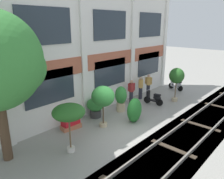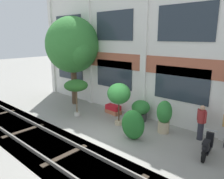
% 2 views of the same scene
% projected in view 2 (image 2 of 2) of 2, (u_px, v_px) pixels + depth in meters
% --- Properties ---
extents(ground_plane, '(80.00, 80.00, 0.00)m').
position_uv_depth(ground_plane, '(110.00, 132.00, 10.66)').
color(ground_plane, gray).
extents(apartment_facade, '(17.94, 0.64, 8.64)m').
position_uv_depth(apartment_facade, '(147.00, 41.00, 11.83)').
color(apartment_facade, silver).
rests_on(apartment_facade, ground).
extents(rail_tracks, '(25.58, 2.80, 0.43)m').
position_uv_depth(rail_tracks, '(63.00, 157.00, 8.69)').
color(rail_tracks, '#423F3A').
rests_on(rail_tracks, ground).
extents(broadleaf_tree, '(3.66, 3.49, 5.81)m').
position_uv_depth(broadleaf_tree, '(73.00, 47.00, 14.29)').
color(broadleaf_tree, '#4C3826').
rests_on(broadleaf_tree, ground).
extents(potted_plant_fluted_column, '(1.01, 1.01, 1.16)m').
position_uv_depth(potted_plant_fluted_column, '(141.00, 109.00, 11.92)').
color(potted_plant_fluted_column, '#333333').
rests_on(potted_plant_fluted_column, ground).
extents(potted_plant_terracotta_small, '(1.20, 1.20, 2.22)m').
position_uv_depth(potted_plant_terracotta_small, '(119.00, 94.00, 11.20)').
color(potted_plant_terracotta_small, tan).
rests_on(potted_plant_terracotta_small, ground).
extents(potted_plant_tall_urn, '(1.35, 1.35, 2.15)m').
position_uv_depth(potted_plant_tall_urn, '(76.00, 86.00, 12.41)').
color(potted_plant_tall_urn, beige).
rests_on(potted_plant_tall_urn, ground).
extents(potted_plant_stone_basin, '(0.73, 0.73, 1.60)m').
position_uv_depth(potted_plant_stone_basin, '(164.00, 115.00, 10.41)').
color(potted_plant_stone_basin, tan).
rests_on(potted_plant_stone_basin, ground).
extents(potted_plant_square_trough, '(1.08, 0.65, 0.52)m').
position_uv_depth(potted_plant_square_trough, '(113.00, 110.00, 13.16)').
color(potted_plant_square_trough, '#B76647').
rests_on(potted_plant_square_trough, ground).
extents(scooter_near_curb, '(0.50, 1.38, 0.98)m').
position_uv_depth(scooter_near_curb, '(207.00, 147.00, 8.30)').
color(scooter_near_curb, black).
rests_on(scooter_near_curb, ground).
extents(resident_watching_tracks, '(0.48, 0.34, 1.61)m').
position_uv_depth(resident_watching_tracks, '(201.00, 122.00, 9.67)').
color(resident_watching_tracks, '#282833').
rests_on(resident_watching_tracks, ground).
extents(topiary_hedge, '(1.18, 0.85, 1.37)m').
position_uv_depth(topiary_hedge, '(133.00, 125.00, 9.78)').
color(topiary_hedge, '#236B28').
rests_on(topiary_hedge, ground).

